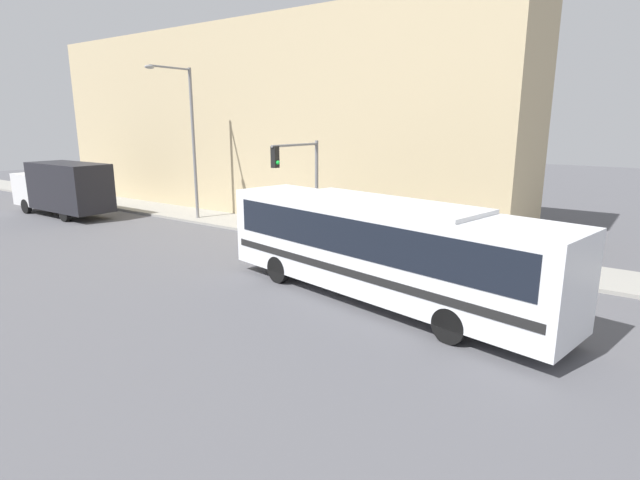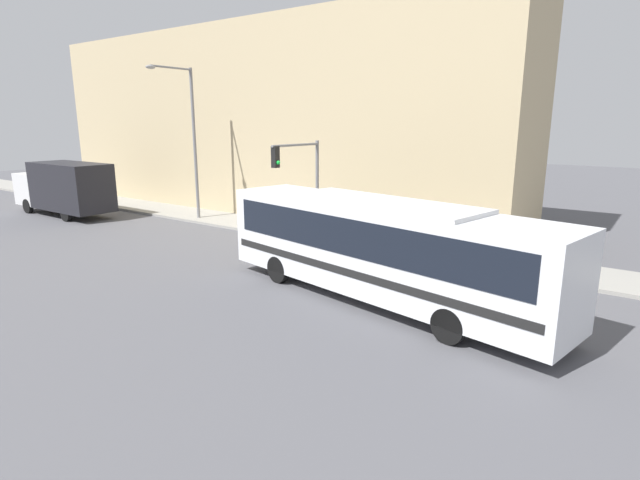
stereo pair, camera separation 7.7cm
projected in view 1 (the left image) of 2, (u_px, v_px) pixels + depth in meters
The scene contains 10 objects.
ground_plane at pixel (469, 315), 14.87m from camera, with size 120.00×120.00×0.00m, color #515156.
sidewalk at pixel (186, 214), 30.91m from camera, with size 3.04×70.00×0.14m.
building_facade at pixel (261, 122), 31.86m from camera, with size 6.00×33.24×11.28m.
city_bus at pixel (379, 244), 15.62m from camera, with size 4.64×12.21×3.27m.
delivery_truck at pixel (63, 187), 30.32m from camera, with size 2.38×7.85×3.24m.
fire_hydrant at pixel (433, 248), 20.68m from camera, with size 0.21×0.28×0.74m.
traffic_light_pole at pixel (301, 173), 22.61m from camera, with size 3.28×0.35×4.63m.
parking_meter at pixel (340, 225), 23.18m from camera, with size 0.14×0.14×1.18m.
street_lamp at pixel (188, 132), 27.86m from camera, with size 2.96×0.28×8.38m.
pedestrian_near_corner at pixel (353, 218), 24.44m from camera, with size 0.34×0.34×1.74m.
Camera 1 is at (-13.96, -4.45, 5.61)m, focal length 28.00 mm.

